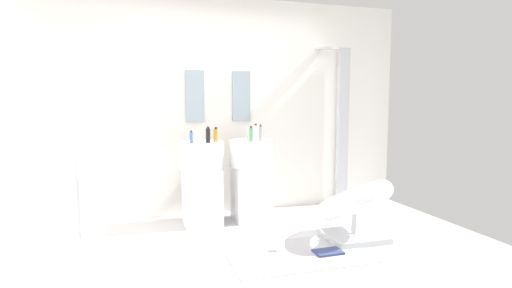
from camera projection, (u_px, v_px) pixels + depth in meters
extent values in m
cube|color=silver|center=(258.00, 262.00, 3.52)|extent=(4.80, 3.60, 0.04)
cube|color=silver|center=(217.00, 107.00, 4.95)|extent=(4.80, 0.10, 2.60)
cube|color=white|center=(202.00, 197.00, 4.52)|extent=(0.40, 0.40, 0.63)
cylinder|color=white|center=(202.00, 155.00, 4.47)|extent=(0.49, 0.49, 0.30)
cylinder|color=#B7BABF|center=(199.00, 136.00, 4.57)|extent=(0.02, 0.02, 0.10)
cube|color=white|center=(251.00, 193.00, 4.68)|extent=(0.40, 0.40, 0.63)
cylinder|color=white|center=(251.00, 153.00, 4.63)|extent=(0.49, 0.49, 0.30)
cylinder|color=#B7BABF|center=(248.00, 135.00, 4.74)|extent=(0.02, 0.02, 0.10)
cube|color=#8C9EA8|center=(195.00, 96.00, 4.79)|extent=(0.22, 0.03, 0.60)
cube|color=#8C9EA8|center=(241.00, 96.00, 4.96)|extent=(0.22, 0.03, 0.60)
cube|color=#B7BABF|center=(342.00, 127.00, 5.35)|extent=(0.14, 0.08, 2.05)
cylinder|color=#B7BABF|center=(334.00, 49.00, 5.19)|extent=(0.30, 0.02, 0.02)
cylinder|color=#B7BABF|center=(325.00, 48.00, 5.11)|extent=(0.24, 0.24, 0.02)
cube|color=#B7BABF|center=(354.00, 236.00, 4.04)|extent=(0.56, 0.50, 0.06)
cylinder|color=#B7BABF|center=(354.00, 220.00, 4.02)|extent=(0.05, 0.05, 0.34)
torus|color=white|center=(355.00, 200.00, 4.00)|extent=(1.10, 1.10, 0.49)
cylinder|color=#B7BABF|center=(78.00, 210.00, 3.35)|extent=(0.03, 0.03, 0.95)
cylinder|color=#B7BABF|center=(99.00, 158.00, 3.36)|extent=(0.36, 0.02, 0.02)
cube|color=white|center=(101.00, 188.00, 3.39)|extent=(0.04, 0.22, 0.50)
cube|color=#B2B2B7|center=(297.00, 254.00, 3.64)|extent=(1.25, 0.78, 0.01)
cube|color=navy|center=(328.00, 252.00, 3.65)|extent=(0.25, 0.17, 0.02)
cylinder|color=white|center=(280.00, 246.00, 3.70)|extent=(0.08, 0.08, 0.08)
cylinder|color=#4C72B7|center=(191.00, 138.00, 4.28)|extent=(0.04, 0.04, 0.11)
cylinder|color=black|center=(191.00, 131.00, 4.28)|extent=(0.02, 0.02, 0.02)
cylinder|color=#59996B|center=(251.00, 135.00, 4.44)|extent=(0.04, 0.04, 0.15)
cylinder|color=black|center=(251.00, 127.00, 4.43)|extent=(0.02, 0.02, 0.02)
cylinder|color=#C68C38|center=(216.00, 135.00, 4.41)|extent=(0.05, 0.05, 0.14)
cylinder|color=black|center=(216.00, 128.00, 4.40)|extent=(0.03, 0.03, 0.02)
cylinder|color=#99999E|center=(261.00, 134.00, 4.50)|extent=(0.04, 0.04, 0.16)
cylinder|color=black|center=(261.00, 125.00, 4.49)|extent=(0.02, 0.02, 0.02)
cylinder|color=black|center=(208.00, 136.00, 4.31)|extent=(0.05, 0.05, 0.15)
cylinder|color=black|center=(208.00, 128.00, 4.30)|extent=(0.03, 0.03, 0.02)
cylinder|color=silver|center=(256.00, 132.00, 4.72)|extent=(0.05, 0.05, 0.16)
cylinder|color=black|center=(256.00, 125.00, 4.71)|extent=(0.03, 0.03, 0.02)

